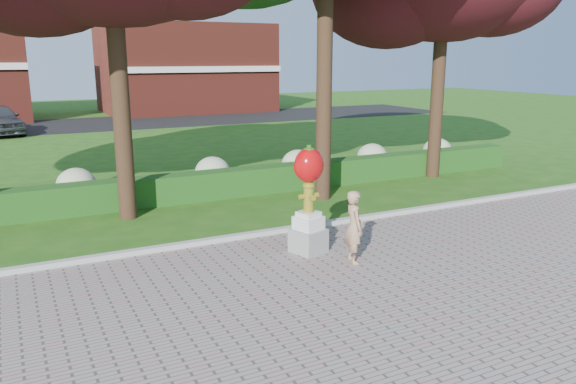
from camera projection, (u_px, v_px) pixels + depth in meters
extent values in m
plane|color=#235415|center=(308.00, 286.00, 10.16)|extent=(100.00, 100.00, 0.00)
cube|color=#ADADA5|center=(245.00, 236.00, 12.75)|extent=(40.00, 0.18, 0.15)
cube|color=#184012|center=(191.00, 187.00, 16.14)|extent=(24.00, 0.70, 0.80)
ellipsoid|color=#A0A47D|center=(76.00, 185.00, 15.66)|extent=(1.10, 1.10, 0.99)
ellipsoid|color=#A0A47D|center=(213.00, 173.00, 17.41)|extent=(1.10, 1.10, 0.99)
ellipsoid|color=#A0A47D|center=(298.00, 164.00, 18.73)|extent=(1.10, 1.10, 0.99)
ellipsoid|color=#A0A47D|center=(372.00, 157.00, 20.04)|extent=(1.10, 1.10, 0.99)
ellipsoid|color=#A0A47D|center=(437.00, 151.00, 21.35)|extent=(1.10, 1.10, 0.99)
cube|color=black|center=(89.00, 124.00, 34.46)|extent=(50.00, 8.00, 0.02)
cube|color=maroon|center=(185.00, 68.00, 42.42)|extent=(12.00, 8.00, 6.40)
cylinder|color=black|center=(120.00, 97.00, 13.77)|extent=(0.44, 0.44, 6.16)
cylinder|color=black|center=(324.00, 72.00, 15.61)|extent=(0.44, 0.44, 7.28)
cylinder|color=black|center=(438.00, 91.00, 18.83)|extent=(0.44, 0.44, 5.88)
cube|color=gray|center=(308.00, 240.00, 11.80)|extent=(0.77, 0.77, 0.50)
cube|color=silver|center=(308.00, 223.00, 11.71)|extent=(0.62, 0.62, 0.28)
cube|color=silver|center=(309.00, 214.00, 11.67)|extent=(0.50, 0.50, 0.10)
cylinder|color=olive|center=(309.00, 199.00, 11.59)|extent=(0.22, 0.22, 0.56)
ellipsoid|color=olive|center=(309.00, 186.00, 11.53)|extent=(0.26, 0.26, 0.18)
cylinder|color=olive|center=(302.00, 197.00, 11.51)|extent=(0.12, 0.11, 0.11)
cylinder|color=olive|center=(315.00, 195.00, 11.65)|extent=(0.12, 0.11, 0.11)
cylinder|color=olive|center=(312.00, 198.00, 11.45)|extent=(0.12, 0.12, 0.12)
cylinder|color=olive|center=(309.00, 182.00, 11.51)|extent=(0.08, 0.08, 0.05)
ellipsoid|color=#B2090B|center=(309.00, 165.00, 11.43)|extent=(0.62, 0.56, 0.72)
ellipsoid|color=#B2090B|center=(301.00, 167.00, 11.35)|extent=(0.31, 0.31, 0.46)
ellipsoid|color=#B2090B|center=(317.00, 165.00, 11.51)|extent=(0.31, 0.31, 0.46)
cylinder|color=#286016|center=(309.00, 148.00, 11.34)|extent=(0.10, 0.10, 0.12)
ellipsoid|color=#286016|center=(309.00, 149.00, 11.35)|extent=(0.24, 0.24, 0.08)
imported|color=tan|center=(354.00, 227.00, 11.09)|extent=(0.46, 0.60, 1.47)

